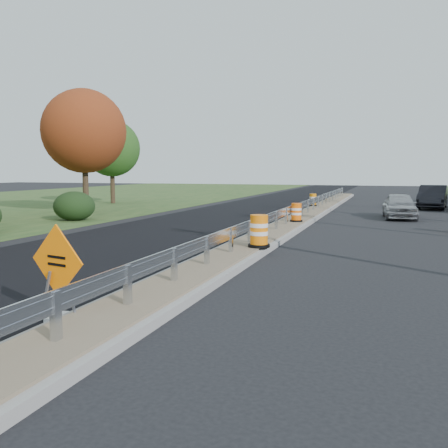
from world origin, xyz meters
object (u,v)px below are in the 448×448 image
(caution_sign, at_px, (59,299))
(barrel_median_near, at_px, (259,232))
(car_dark_mid, at_px, (433,197))
(barrel_shoulder_far, at_px, (435,196))
(barrel_median_mid, at_px, (296,213))
(car_silver, at_px, (400,206))
(barrel_median_far, at_px, (313,200))

(caution_sign, distance_m, barrel_median_near, 7.99)
(barrel_median_near, xyz_separation_m, car_dark_mid, (6.45, 21.38, 0.08))
(car_dark_mid, bearing_deg, barrel_shoulder_far, 92.00)
(barrel_shoulder_far, bearing_deg, barrel_median_mid, -109.24)
(car_silver, height_order, car_dark_mid, car_dark_mid)
(barrel_median_near, xyz_separation_m, barrel_median_mid, (-0.29, 7.90, -0.07))
(barrel_median_far, bearing_deg, barrel_shoulder_far, 53.21)
(car_dark_mid, bearing_deg, barrel_median_mid, -108.99)
(car_silver, distance_m, car_dark_mid, 8.22)
(barrel_median_mid, distance_m, car_dark_mid, 15.07)
(barrel_shoulder_far, relative_size, car_silver, 0.22)
(car_silver, relative_size, car_dark_mid, 0.85)
(barrel_median_far, height_order, barrel_shoulder_far, barrel_median_far)
(barrel_median_near, height_order, barrel_shoulder_far, barrel_median_near)
(barrel_median_near, bearing_deg, caution_sign, -100.46)
(barrel_median_mid, distance_m, car_silver, 7.19)
(barrel_median_mid, relative_size, barrel_shoulder_far, 0.94)
(barrel_median_near, xyz_separation_m, car_silver, (4.26, 13.47, -0.02))
(barrel_median_near, height_order, car_dark_mid, car_dark_mid)
(barrel_shoulder_far, bearing_deg, barrel_median_near, -103.80)
(caution_sign, xyz_separation_m, barrel_shoulder_far, (8.69, 37.34, -0.00))
(barrel_median_far, bearing_deg, car_dark_mid, 22.01)
(barrel_median_near, relative_size, barrel_median_mid, 1.18)
(barrel_median_mid, height_order, car_silver, car_silver)
(barrel_median_near, height_order, barrel_median_mid, barrel_median_near)
(barrel_median_near, relative_size, car_dark_mid, 0.21)
(caution_sign, xyz_separation_m, barrel_median_far, (0.35, 26.19, 0.18))
(caution_sign, distance_m, barrel_shoulder_far, 38.34)
(barrel_median_far, relative_size, car_dark_mid, 0.17)
(car_silver, bearing_deg, barrel_median_mid, -133.64)
(caution_sign, height_order, barrel_median_near, caution_sign)
(barrel_median_near, xyz_separation_m, barrel_shoulder_far, (7.24, 29.49, -0.28))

